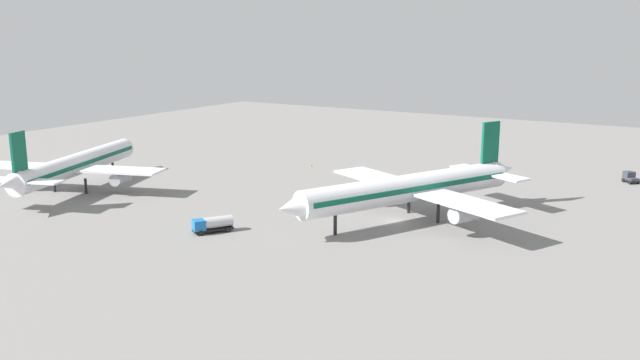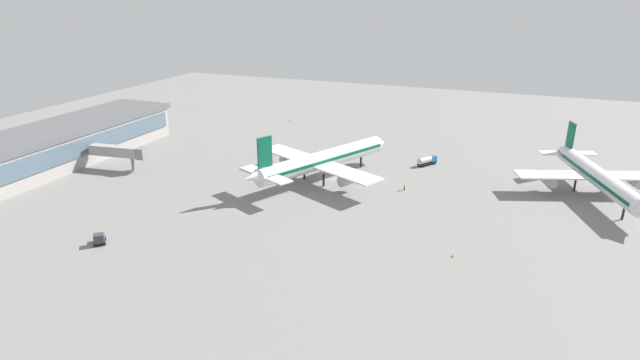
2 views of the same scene
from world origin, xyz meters
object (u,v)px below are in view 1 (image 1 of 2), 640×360
airplane_taxiing (411,188)px  fuel_truck (213,224)px  safety_cone_mid_apron (311,165)px  baggage_tug (630,177)px  ground_crew_worker (298,199)px  airplane_at_gate (76,165)px

airplane_taxiing → fuel_truck: (-22.71, 23.69, -4.18)m
fuel_truck → safety_cone_mid_apron: size_ratio=10.54×
safety_cone_mid_apron → fuel_truck: bearing=-164.3°
baggage_tug → ground_crew_worker: bearing=94.2°
airplane_taxiing → fuel_truck: 33.08m
ground_crew_worker → safety_cone_mid_apron: size_ratio=2.78×
fuel_truck → ground_crew_worker: fuel_truck is taller
fuel_truck → ground_crew_worker: (22.03, -1.57, -0.54)m
fuel_truck → safety_cone_mid_apron: 54.87m
airplane_taxiing → ground_crew_worker: size_ratio=28.21×
airplane_at_gate → ground_crew_worker: 46.11m
airplane_taxiing → fuel_truck: size_ratio=7.45×
ground_crew_worker → safety_cone_mid_apron: (30.80, 16.37, -0.55)m
fuel_truck → safety_cone_mid_apron: fuel_truck is taller
fuel_truck → baggage_tug: size_ratio=1.69×
ground_crew_worker → airplane_at_gate: bearing=166.9°
airplane_at_gate → ground_crew_worker: (13.58, -43.85, -4.30)m
airplane_taxiing → baggage_tug: bearing=176.6°
airplane_taxiing → fuel_truck: bearing=-20.9°
ground_crew_worker → fuel_truck: bearing=-124.4°
fuel_truck → baggage_tug: (73.18, -51.32, -0.23)m
safety_cone_mid_apron → ground_crew_worker: bearing=-152.0°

